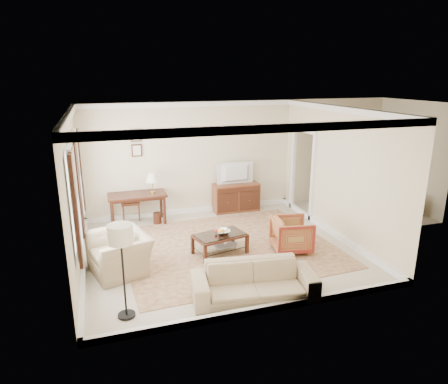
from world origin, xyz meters
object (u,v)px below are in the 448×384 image
writing_desk (137,198)px  sofa (254,276)px  striped_armchair (292,233)px  tv (236,167)px  coffee_table (220,239)px  sideboard (236,197)px  club_armchair (119,247)px

writing_desk → sofa: sofa is taller
writing_desk → striped_armchair: bearing=-42.0°
writing_desk → striped_armchair: 3.87m
tv → coffee_table: bearing=63.7°
tv → striped_armchair: tv is taller
writing_desk → sideboard: writing_desk is taller
coffee_table → club_armchair: size_ratio=1.02×
sofa → coffee_table: bearing=99.4°
writing_desk → club_armchair: bearing=-103.4°
sideboard → coffee_table: (-1.21, -2.47, -0.04)m
writing_desk → club_armchair: (-0.59, -2.45, -0.16)m
sideboard → coffee_table: bearing=-116.2°
coffee_table → striped_armchair: 1.50m
writing_desk → sideboard: size_ratio=1.13×
writing_desk → coffee_table: (1.40, -2.29, -0.32)m
writing_desk → striped_armchair: striped_armchair is taller
sideboard → striped_armchair: size_ratio=1.57×
sideboard → writing_desk: bearing=-176.0°
writing_desk → coffee_table: size_ratio=1.22×
tv → club_armchair: tv is taller
coffee_table → sofa: 1.78m
writing_desk → sofa: size_ratio=0.69×
writing_desk → sofa: 4.32m
sideboard → tv: (0.00, -0.02, 0.85)m
sideboard → club_armchair: 4.14m
sideboard → tv: bearing=-90.0°
coffee_table → club_armchair: club_armchair is taller
writing_desk → tv: (2.61, 0.16, 0.58)m
striped_armchair → club_armchair: (-3.45, 0.13, 0.10)m
coffee_table → sofa: sofa is taller
sideboard → sofa: 4.40m
writing_desk → tv: size_ratio=1.47×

